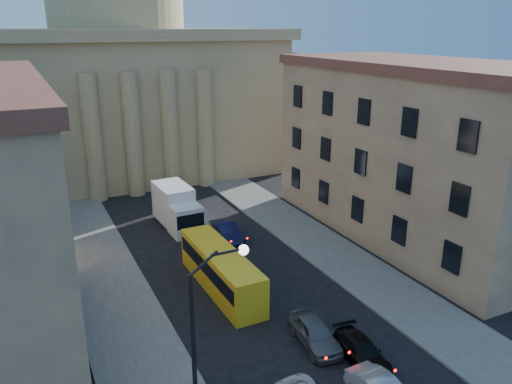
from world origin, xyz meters
TOP-DOWN VIEW (x-y plane):
  - sidewalk_left at (-8.50, 18.00)m, footprint 5.00×60.00m
  - sidewalk_right at (8.50, 18.00)m, footprint 5.00×60.00m
  - church at (0.00, 55.47)m, footprint 68.02×28.76m
  - building_right at (17.00, 22.00)m, footprint 11.60×26.60m
  - street_lamp at (-6.97, 8.00)m, footprint 2.62×0.44m
  - car_right_mid at (2.25, 9.10)m, footprint 2.22×4.45m
  - car_right_far at (0.80, 11.54)m, footprint 2.20×4.53m
  - car_right_distant at (1.98, 27.26)m, footprint 1.69×4.68m
  - city_bus at (-1.56, 19.81)m, footprint 2.44×9.93m
  - box_truck at (-0.80, 32.11)m, footprint 2.87×6.73m

SIDE VIEW (x-z plane):
  - sidewalk_left at x=-8.50m, z-range 0.00..0.15m
  - sidewalk_right at x=8.50m, z-range 0.00..0.15m
  - car_right_mid at x=2.25m, z-range 0.00..1.24m
  - car_right_far at x=0.80m, z-range 0.00..1.49m
  - car_right_distant at x=1.98m, z-range 0.00..1.54m
  - city_bus at x=-1.56m, z-range 0.10..2.89m
  - box_truck at x=-0.80m, z-range -0.10..3.54m
  - street_lamp at x=-6.97m, z-range 0.87..9.70m
  - building_right at x=17.00m, z-range 0.07..14.77m
  - church at x=0.00m, z-range -6.42..30.18m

